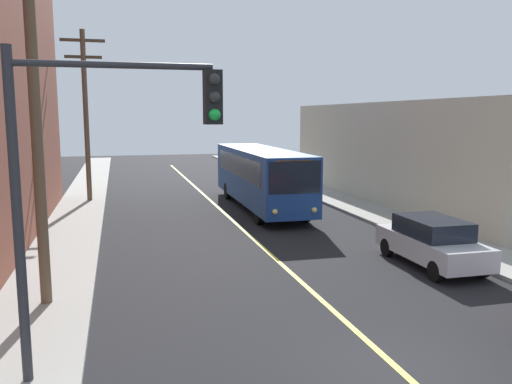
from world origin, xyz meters
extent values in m
plane|color=black|center=(0.00, 0.00, 0.00)|extent=(120.00, 120.00, 0.00)
cube|color=gray|center=(-7.25, 10.00, 0.07)|extent=(2.50, 90.00, 0.15)
cube|color=gray|center=(7.25, 10.00, 0.07)|extent=(2.50, 90.00, 0.15)
cube|color=#D8CC4C|center=(0.00, 15.00, 0.01)|extent=(0.16, 60.00, 0.01)
cube|color=black|center=(-8.54, 12.74, 1.60)|extent=(0.06, 16.46, 1.30)
cube|color=black|center=(-8.54, 12.74, 4.80)|extent=(0.06, 16.46, 1.30)
cube|color=black|center=(-8.54, 12.74, 8.00)|extent=(0.06, 16.46, 1.30)
cube|color=beige|center=(14.50, 18.54, 2.86)|extent=(12.00, 22.63, 5.72)
cube|color=black|center=(8.54, 18.54, 1.60)|extent=(0.06, 15.84, 1.30)
cube|color=navy|center=(2.20, 18.52, 1.83)|extent=(2.74, 12.04, 2.75)
cube|color=black|center=(2.10, 12.54, 2.35)|extent=(2.35, 0.12, 1.40)
cube|color=black|center=(2.30, 24.50, 2.45)|extent=(2.30, 0.12, 1.10)
cube|color=black|center=(0.95, 18.54, 2.35)|extent=(0.22, 10.20, 1.10)
cube|color=black|center=(3.45, 18.50, 2.35)|extent=(0.22, 10.20, 1.10)
cube|color=orange|center=(2.10, 12.55, 2.95)|extent=(1.79, 0.09, 0.30)
sphere|color=#F9D872|center=(1.21, 12.52, 0.90)|extent=(0.24, 0.24, 0.24)
sphere|color=#F9D872|center=(3.00, 12.49, 0.90)|extent=(0.24, 0.24, 0.24)
cylinder|color=black|center=(1.01, 14.34, 0.50)|extent=(0.32, 1.00, 1.00)
cylinder|color=black|center=(3.26, 14.31, 0.50)|extent=(0.32, 1.00, 1.00)
cylinder|color=black|center=(1.13, 22.04, 0.50)|extent=(0.32, 1.00, 1.00)
cylinder|color=black|center=(3.38, 22.01, 0.50)|extent=(0.32, 1.00, 1.00)
cube|color=#B7B7BC|center=(4.76, 6.31, 0.67)|extent=(1.84, 4.42, 0.70)
cube|color=black|center=(4.76, 6.31, 1.32)|extent=(1.64, 2.48, 0.60)
cylinder|color=black|center=(3.95, 4.82, 0.32)|extent=(0.23, 0.64, 0.64)
cylinder|color=black|center=(5.55, 4.80, 0.32)|extent=(0.23, 0.64, 0.64)
cylinder|color=black|center=(3.98, 7.82, 0.32)|extent=(0.23, 0.64, 0.64)
cylinder|color=black|center=(5.58, 7.80, 0.32)|extent=(0.23, 0.64, 0.64)
cylinder|color=brown|center=(-7.14, 5.50, 5.21)|extent=(0.28, 0.28, 10.12)
cylinder|color=brown|center=(-6.86, 22.76, 4.93)|extent=(0.28, 0.28, 9.57)
cube|color=#4C3D2D|center=(-6.86, 22.76, 9.12)|extent=(2.40, 0.16, 0.16)
cube|color=#4C3D2D|center=(-6.86, 22.76, 8.22)|extent=(2.00, 0.16, 0.16)
cylinder|color=#2D2D33|center=(-6.95, 1.26, 3.15)|extent=(0.18, 0.18, 6.00)
cylinder|color=#2D2D33|center=(-5.20, 1.26, 5.85)|extent=(3.50, 0.12, 0.12)
cube|color=black|center=(-3.45, 1.26, 5.30)|extent=(0.32, 0.36, 1.00)
sphere|color=#2D2D2D|center=(-3.45, 1.07, 5.62)|extent=(0.22, 0.22, 0.22)
sphere|color=#2D2D2D|center=(-3.45, 1.07, 5.30)|extent=(0.22, 0.22, 0.22)
sphere|color=green|center=(-3.45, 1.07, 4.98)|extent=(0.22, 0.22, 0.22)
camera|label=1|loc=(-5.20, -8.51, 4.95)|focal=36.64mm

